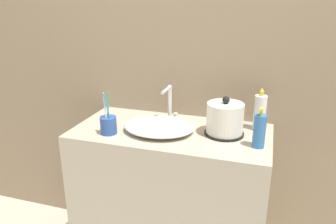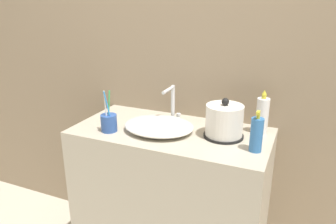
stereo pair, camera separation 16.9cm
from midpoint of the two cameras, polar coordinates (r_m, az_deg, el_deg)
The scene contains 8 objects.
wall_back at distance 1.87m, azimuth 6.62°, elevation 12.19°, with size 6.00×0.04×2.60m.
vanity_counter at distance 1.93m, azimuth 3.09°, elevation -15.23°, with size 1.03×0.51×0.87m.
sink_basin at distance 1.71m, azimuth 1.22°, elevation -2.46°, with size 0.37×0.31×0.06m.
faucet at distance 1.83m, azimuth 3.44°, elevation 1.82°, with size 0.06×0.15×0.20m.
electric_kettle at distance 1.66m, azimuth 12.67°, elevation -1.81°, with size 0.20×0.20×0.20m.
toothbrush_cup at distance 1.71m, azimuth -7.49°, elevation -1.85°, with size 0.08×0.08×0.22m.
lotion_bottle at distance 1.54m, azimuth 18.24°, elevation -3.80°, with size 0.06×0.06×0.19m.
shampoo_bottle at distance 1.75m, azimuth 18.79°, elevation -0.60°, with size 0.06×0.06×0.23m.
Camera 2 is at (0.62, -1.21, 1.52)m, focal length 35.00 mm.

